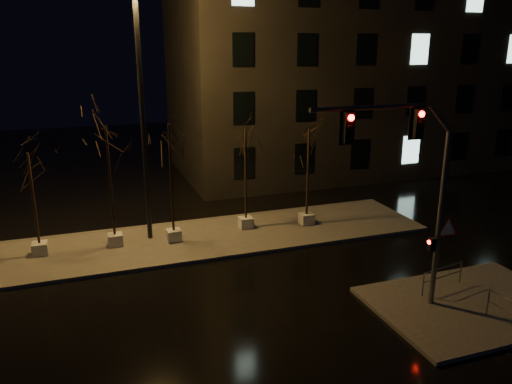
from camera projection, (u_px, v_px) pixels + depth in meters
name	position (u px, v px, depth m)	size (l,w,h in m)	color
ground	(243.00, 296.00, 18.73)	(90.00, 90.00, 0.00)	black
median	(205.00, 238.00, 24.13)	(22.00, 5.00, 0.15)	#494641
sidewalk_corner	(471.00, 305.00, 17.94)	(7.00, 5.00, 0.15)	#494641
building	(345.00, 67.00, 37.37)	(25.00, 12.00, 15.00)	black
tree_0	(31.00, 176.00, 21.08)	(1.80, 1.80, 4.70)	beige
tree_1	(108.00, 153.00, 21.85)	(1.80, 1.80, 5.73)	beige
tree_2	(170.00, 151.00, 22.39)	(1.80, 1.80, 5.70)	beige
tree_3	(245.00, 151.00, 24.19)	(1.80, 1.80, 5.20)	beige
tree_4	(308.00, 150.00, 24.78)	(1.80, 1.80, 5.11)	beige
traffic_signal_mast	(415.00, 179.00, 16.22)	(5.88, 0.23, 7.17)	#5C5E64
streetlight_main	(141.00, 100.00, 22.15)	(2.84, 0.76, 11.37)	black
guard_rail_a	(443.00, 275.00, 18.77)	(2.06, 0.41, 0.90)	#5C5E64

